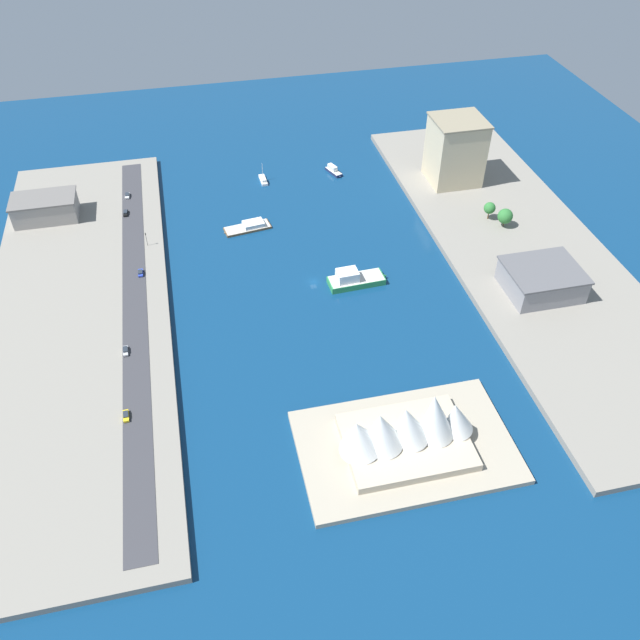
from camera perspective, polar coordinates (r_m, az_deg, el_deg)
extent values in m
plane|color=navy|center=(273.43, -0.58, 3.34)|extent=(440.00, 440.00, 0.00)
cube|color=gray|center=(302.86, 17.28, 5.84)|extent=(70.00, 240.00, 2.69)
cube|color=gray|center=(273.46, -20.32, 0.63)|extent=(70.00, 240.00, 2.69)
cube|color=#A89E89|center=(213.88, 7.44, -10.88)|extent=(68.03, 43.14, 2.00)
cube|color=#38383D|center=(269.44, -15.84, 1.55)|extent=(9.41, 228.00, 0.15)
cube|color=#2D8C4C|center=(272.17, 3.17, 3.42)|extent=(23.59, 9.96, 2.74)
cone|color=#2D8C4C|center=(275.69, 5.61, 3.84)|extent=(2.59, 2.59, 2.47)
cube|color=white|center=(268.93, 2.40, 3.89)|extent=(8.93, 7.11, 4.46)
cube|color=beige|center=(271.29, 3.18, 3.66)|extent=(22.64, 9.56, 0.10)
cube|color=brown|center=(306.75, -6.33, 7.96)|extent=(22.10, 10.65, 1.11)
cone|color=brown|center=(304.74, -8.31, 7.51)|extent=(1.14, 1.14, 1.00)
cube|color=white|center=(306.50, -5.82, 8.32)|extent=(10.23, 7.64, 2.05)
cube|color=beige|center=(306.42, -6.34, 8.05)|extent=(21.22, 10.23, 0.10)
cube|color=white|center=(343.37, -4.96, 12.04)|extent=(3.34, 10.56, 1.25)
cone|color=white|center=(348.17, -5.14, 12.47)|extent=(1.16, 1.16, 1.12)
cube|color=white|center=(341.12, -4.92, 12.08)|extent=(2.21, 4.32, 1.38)
cube|color=beige|center=(343.04, -4.97, 12.14)|extent=(3.21, 10.14, 0.10)
cylinder|color=silver|center=(341.42, -5.03, 12.80)|extent=(0.24, 0.24, 8.64)
cube|color=#1E284C|center=(349.51, 1.19, 12.77)|extent=(7.34, 11.74, 1.40)
cone|color=#1E284C|center=(345.25, 1.77, 12.37)|extent=(1.62, 1.62, 1.26)
cube|color=white|center=(349.42, 1.09, 13.13)|extent=(4.40, 6.46, 2.46)
cube|color=beige|center=(349.15, 1.20, 12.88)|extent=(7.04, 11.27, 0.10)
cube|color=#C6B793|center=(337.77, 11.68, 14.20)|extent=(23.76, 23.00, 31.11)
cube|color=gray|center=(330.93, 12.07, 16.64)|extent=(24.71, 23.92, 0.80)
cube|color=gray|center=(276.44, 18.73, 3.28)|extent=(28.15, 24.14, 9.88)
cube|color=#59595C|center=(273.34, 18.96, 4.15)|extent=(29.27, 25.10, 0.80)
cube|color=gray|center=(330.75, -22.79, 8.93)|extent=(27.93, 16.72, 9.94)
cube|color=slate|center=(328.16, -23.04, 9.71)|extent=(29.05, 17.39, 0.80)
cylinder|color=black|center=(224.92, -16.29, -8.37)|extent=(0.28, 0.65, 0.64)
cylinder|color=black|center=(225.11, -16.70, -8.43)|extent=(0.28, 0.65, 0.64)
cylinder|color=black|center=(227.27, -16.34, -7.71)|extent=(0.28, 0.65, 0.64)
cylinder|color=black|center=(227.45, -16.74, -7.77)|extent=(0.28, 0.65, 0.64)
cube|color=yellow|center=(225.96, -16.53, -8.02)|extent=(2.02, 5.08, 0.80)
cube|color=#262D38|center=(225.66, -16.57, -7.87)|extent=(1.72, 2.87, 0.47)
cylinder|color=black|center=(321.80, -16.41, 8.72)|extent=(0.28, 0.65, 0.64)
cylinder|color=black|center=(322.04, -16.71, 8.68)|extent=(0.28, 0.65, 0.64)
cylinder|color=black|center=(324.88, -16.39, 9.06)|extent=(0.28, 0.65, 0.64)
cylinder|color=black|center=(325.11, -16.68, 9.02)|extent=(0.28, 0.65, 0.64)
cube|color=black|center=(323.31, -16.56, 8.91)|extent=(2.15, 5.28, 0.75)
cube|color=#262D38|center=(323.21, -16.58, 9.03)|extent=(1.81, 2.99, 0.51)
cylinder|color=black|center=(246.58, -16.37, -2.91)|extent=(0.27, 0.65, 0.64)
cylinder|color=black|center=(246.75, -16.72, -2.97)|extent=(0.27, 0.65, 0.64)
cylinder|color=black|center=(249.21, -16.40, -2.35)|extent=(0.27, 0.65, 0.64)
cylinder|color=black|center=(249.37, -16.74, -2.41)|extent=(0.27, 0.65, 0.64)
cube|color=#B7B7BC|center=(247.79, -16.57, -2.61)|extent=(1.86, 5.16, 0.76)
cube|color=#262D38|center=(247.52, -16.60, -2.46)|extent=(1.59, 2.91, 0.60)
cylinder|color=black|center=(284.28, -15.52, 4.11)|extent=(0.26, 0.64, 0.64)
cylinder|color=black|center=(284.12, -15.17, 4.16)|extent=(0.26, 0.64, 0.64)
cylinder|color=black|center=(281.58, -15.51, 3.70)|extent=(0.26, 0.64, 0.64)
cylinder|color=black|center=(281.41, -15.16, 3.75)|extent=(0.26, 0.64, 0.64)
cube|color=blue|center=(282.69, -15.35, 3.98)|extent=(1.98, 4.83, 0.73)
cube|color=#262D38|center=(282.09, -15.37, 4.06)|extent=(1.72, 2.71, 0.64)
cylinder|color=black|center=(335.23, -16.28, 10.16)|extent=(0.28, 0.65, 0.64)
cylinder|color=black|center=(335.46, -16.58, 10.12)|extent=(0.28, 0.65, 0.64)
cylinder|color=black|center=(338.28, -16.26, 10.47)|extent=(0.28, 0.65, 0.64)
cylinder|color=black|center=(338.51, -16.56, 10.42)|extent=(0.28, 0.65, 0.64)
cube|color=white|center=(336.72, -16.43, 10.34)|extent=(2.21, 5.14, 0.79)
cube|color=#262D38|center=(336.61, -16.45, 10.46)|extent=(1.87, 2.91, 0.56)
cylinder|color=black|center=(298.18, -14.86, 6.74)|extent=(0.18, 0.18, 5.50)
cube|color=black|center=(296.41, -14.96, 7.26)|extent=(0.36, 0.36, 1.00)
sphere|color=red|center=(296.22, -14.98, 7.31)|extent=(0.24, 0.24, 0.24)
sphere|color=yellow|center=(296.41, -14.96, 7.26)|extent=(0.24, 0.24, 0.24)
sphere|color=green|center=(296.60, -14.95, 7.20)|extent=(0.24, 0.24, 0.24)
cube|color=#BCAD93|center=(211.92, 7.50, -10.46)|extent=(39.19, 29.39, 3.00)
cone|color=white|center=(210.61, 11.78, -8.29)|extent=(12.01, 9.73, 14.25)
cone|color=white|center=(206.12, 9.98, -8.18)|extent=(13.94, 11.77, 19.54)
cone|color=white|center=(205.11, 7.71, -8.96)|extent=(14.29, 11.55, 16.61)
cone|color=white|center=(203.26, 5.35, -9.49)|extent=(14.77, 13.29, 15.16)
cone|color=white|center=(202.42, 3.36, -10.02)|extent=(15.15, 13.49, 13.92)
cylinder|color=brown|center=(316.37, 14.43, 8.82)|extent=(0.50, 0.50, 3.62)
sphere|color=#2D7233|center=(314.32, 14.55, 9.42)|extent=(5.36, 5.36, 5.36)
cylinder|color=brown|center=(313.08, 15.68, 8.07)|extent=(0.50, 0.50, 2.61)
sphere|color=#2D7233|center=(310.95, 15.82, 8.69)|extent=(6.88, 6.88, 6.88)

